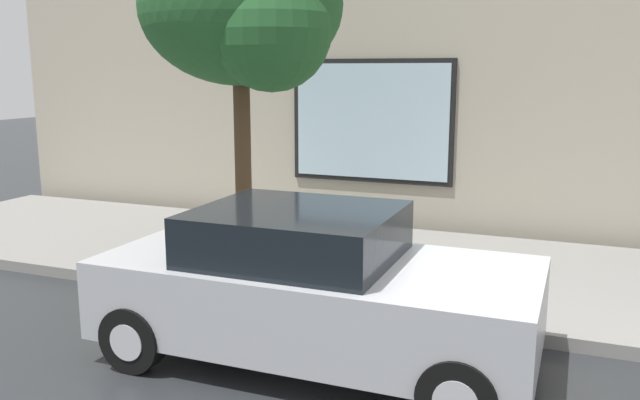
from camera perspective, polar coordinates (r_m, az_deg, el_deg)
ground_plane at (r=6.47m, az=11.04°, el=-14.71°), size 60.00×60.00×0.00m
sidewalk at (r=9.21m, az=14.60°, el=-6.43°), size 20.00×4.00×0.15m
building_facade at (r=11.31m, az=17.06°, el=14.11°), size 20.00×0.67×7.00m
parked_car at (r=6.44m, az=-0.57°, el=-7.53°), size 4.14×1.96×1.50m
fire_hydrant at (r=8.02m, az=4.07°, el=-5.37°), size 0.30×0.44×0.77m
street_tree at (r=9.03m, az=-6.40°, el=15.78°), size 2.79×2.37×4.52m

